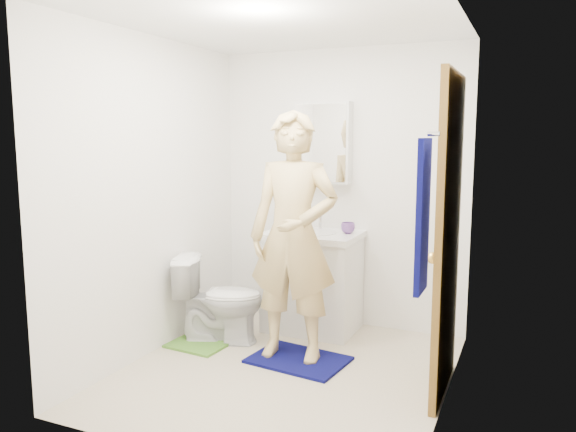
% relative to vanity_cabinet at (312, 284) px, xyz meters
% --- Properties ---
extents(floor, '(2.20, 2.40, 0.02)m').
position_rel_vanity_cabinet_xyz_m(floor, '(0.15, -0.91, -0.41)').
color(floor, beige).
rests_on(floor, ground).
extents(ceiling, '(2.20, 2.40, 0.02)m').
position_rel_vanity_cabinet_xyz_m(ceiling, '(0.15, -0.91, 2.01)').
color(ceiling, white).
rests_on(ceiling, ground).
extents(wall_back, '(2.20, 0.02, 2.40)m').
position_rel_vanity_cabinet_xyz_m(wall_back, '(0.15, 0.30, 0.80)').
color(wall_back, white).
rests_on(wall_back, ground).
extents(wall_front, '(2.20, 0.02, 2.40)m').
position_rel_vanity_cabinet_xyz_m(wall_front, '(0.15, -2.12, 0.80)').
color(wall_front, white).
rests_on(wall_front, ground).
extents(wall_left, '(0.02, 2.40, 2.40)m').
position_rel_vanity_cabinet_xyz_m(wall_left, '(-0.96, -0.91, 0.80)').
color(wall_left, white).
rests_on(wall_left, ground).
extents(wall_right, '(0.02, 2.40, 2.40)m').
position_rel_vanity_cabinet_xyz_m(wall_right, '(1.26, -0.91, 0.80)').
color(wall_right, white).
rests_on(wall_right, ground).
extents(vanity_cabinet, '(0.75, 0.55, 0.80)m').
position_rel_vanity_cabinet_xyz_m(vanity_cabinet, '(0.00, 0.00, 0.00)').
color(vanity_cabinet, white).
rests_on(vanity_cabinet, floor).
extents(countertop, '(0.79, 0.59, 0.05)m').
position_rel_vanity_cabinet_xyz_m(countertop, '(0.00, 0.00, 0.43)').
color(countertop, white).
rests_on(countertop, vanity_cabinet).
extents(sink_basin, '(0.40, 0.40, 0.03)m').
position_rel_vanity_cabinet_xyz_m(sink_basin, '(0.00, 0.00, 0.44)').
color(sink_basin, white).
rests_on(sink_basin, countertop).
extents(faucet, '(0.03, 0.03, 0.12)m').
position_rel_vanity_cabinet_xyz_m(faucet, '(0.00, 0.18, 0.51)').
color(faucet, silver).
rests_on(faucet, countertop).
extents(medicine_cabinet, '(0.50, 0.12, 0.70)m').
position_rel_vanity_cabinet_xyz_m(medicine_cabinet, '(0.00, 0.22, 1.20)').
color(medicine_cabinet, white).
rests_on(medicine_cabinet, wall_back).
extents(mirror_panel, '(0.46, 0.01, 0.66)m').
position_rel_vanity_cabinet_xyz_m(mirror_panel, '(0.00, 0.16, 1.20)').
color(mirror_panel, white).
rests_on(mirror_panel, wall_back).
extents(door, '(0.05, 0.80, 2.05)m').
position_rel_vanity_cabinet_xyz_m(door, '(1.22, -0.76, 0.62)').
color(door, brown).
rests_on(door, ground).
extents(door_knob, '(0.07, 0.07, 0.07)m').
position_rel_vanity_cabinet_xyz_m(door_knob, '(1.18, -1.08, 0.55)').
color(door_knob, gold).
rests_on(door_knob, door).
extents(towel, '(0.03, 0.24, 0.80)m').
position_rel_vanity_cabinet_xyz_m(towel, '(1.18, -1.48, 0.85)').
color(towel, '#080A51').
rests_on(towel, wall_right).
extents(towel_hook, '(0.06, 0.02, 0.02)m').
position_rel_vanity_cabinet_xyz_m(towel_hook, '(1.22, -1.48, 1.27)').
color(towel_hook, silver).
rests_on(towel_hook, wall_right).
extents(toilet, '(0.78, 0.60, 0.71)m').
position_rel_vanity_cabinet_xyz_m(toilet, '(-0.58, -0.57, -0.05)').
color(toilet, white).
rests_on(toilet, floor).
extents(bath_mat, '(0.74, 0.57, 0.02)m').
position_rel_vanity_cabinet_xyz_m(bath_mat, '(0.17, -0.71, -0.39)').
color(bath_mat, '#080A51').
rests_on(bath_mat, floor).
extents(green_rug, '(0.48, 0.41, 0.02)m').
position_rel_vanity_cabinet_xyz_m(green_rug, '(-0.69, -0.73, -0.39)').
color(green_rug, '#569431').
rests_on(green_rug, floor).
extents(soap_dispenser, '(0.10, 0.10, 0.18)m').
position_rel_vanity_cabinet_xyz_m(soap_dispenser, '(-0.22, -0.02, 0.54)').
color(soap_dispenser, '#AB6E50').
rests_on(soap_dispenser, countertop).
extents(toothbrush_cup, '(0.15, 0.15, 0.09)m').
position_rel_vanity_cabinet_xyz_m(toothbrush_cup, '(0.29, 0.07, 0.50)').
color(toothbrush_cup, '#72469B').
rests_on(toothbrush_cup, countertop).
extents(man, '(0.70, 0.49, 1.82)m').
position_rel_vanity_cabinet_xyz_m(man, '(0.11, -0.67, 0.53)').
color(man, '#DEC07D').
rests_on(man, bath_mat).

